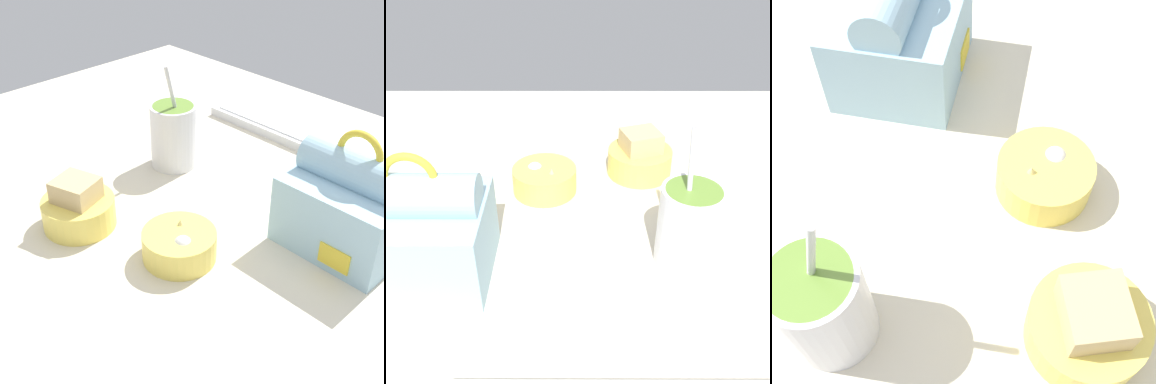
{
  "view_description": "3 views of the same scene",
  "coord_description": "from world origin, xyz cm",
  "views": [
    {
      "loc": [
        49.43,
        -50.63,
        52.58
      ],
      "look_at": [
        -1.0,
        -1.96,
        7.0
      ],
      "focal_mm": 50.0,
      "sensor_mm": 36.0,
      "label": 1
    },
    {
      "loc": [
        -1.1,
        59.26,
        47.95
      ],
      "look_at": [
        -1.0,
        -1.96,
        7.0
      ],
      "focal_mm": 45.0,
      "sensor_mm": 36.0,
      "label": 2
    },
    {
      "loc": [
        -30.9,
        -7.97,
        53.17
      ],
      "look_at": [
        -1.0,
        -1.96,
        7.0
      ],
      "focal_mm": 50.0,
      "sensor_mm": 36.0,
      "label": 3
    }
  ],
  "objects": [
    {
      "name": "bento_bowl_sandwich",
      "position": [
        -12.06,
        -15.89,
        5.08
      ],
      "size": [
        11.41,
        11.41,
        8.24
      ],
      "color": "#EFD65B",
      "rests_on": "desk_surface"
    },
    {
      "name": "lunch_bag",
      "position": [
        19.34,
        10.26,
        8.74
      ],
      "size": [
        17.14,
        15.38,
        18.66
      ],
      "color": "#9EC6DB",
      "rests_on": "desk_surface"
    },
    {
      "name": "soup_cup",
      "position": [
        -15.99,
        7.8,
        8.19
      ],
      "size": [
        8.47,
        8.47,
        19.82
      ],
      "color": "silver",
      "rests_on": "desk_surface"
    },
    {
      "name": "bento_bowl_snacks",
      "position": [
        4.68,
        -9.96,
        4.33
      ],
      "size": [
        10.82,
        10.82,
        5.23
      ],
      "color": "#EFD65B",
      "rests_on": "desk_surface"
    },
    {
      "name": "desk_surface",
      "position": [
        0.0,
        0.0,
        1.0
      ],
      "size": [
        140.0,
        110.0,
        2.0
      ],
      "color": "beige",
      "rests_on": "ground"
    }
  ]
}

